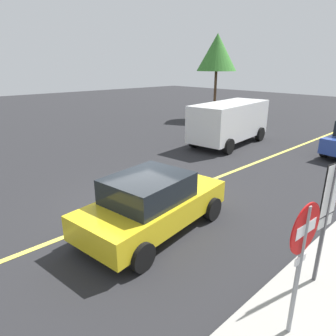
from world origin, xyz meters
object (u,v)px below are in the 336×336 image
speed_limit_sign (328,204)px  car_yellow_behind_van (152,203)px  stop_sign (302,251)px  white_van (229,121)px  tree_left_verge (217,53)px

speed_limit_sign → car_yellow_behind_van: size_ratio=0.58×
stop_sign → speed_limit_sign: speed_limit_sign is taller
stop_sign → white_van: 12.35m
stop_sign → car_yellow_behind_van: stop_sign is taller
stop_sign → car_yellow_behind_van: (0.56, 3.93, -0.82)m
stop_sign → tree_left_verge: (15.01, 13.54, 3.34)m
car_yellow_behind_van → tree_left_verge: tree_left_verge is taller
speed_limit_sign → white_van: 11.11m
speed_limit_sign → white_van: bearing=44.7°
car_yellow_behind_van → tree_left_verge: size_ratio=0.69×
car_yellow_behind_van → speed_limit_sign: bearing=-76.0°
car_yellow_behind_van → stop_sign: bearing=-98.2°
stop_sign → car_yellow_behind_van: size_ratio=0.54×
stop_sign → tree_left_verge: bearing=42.1°
tree_left_verge → white_van: bearing=-135.7°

